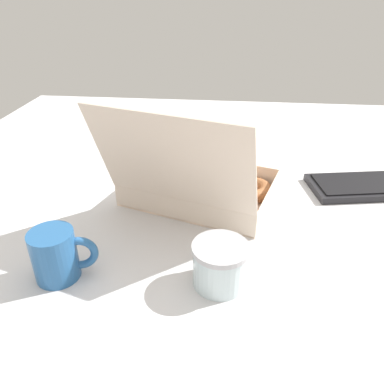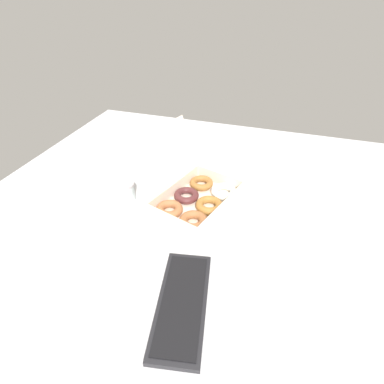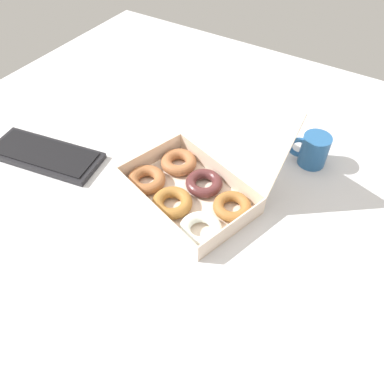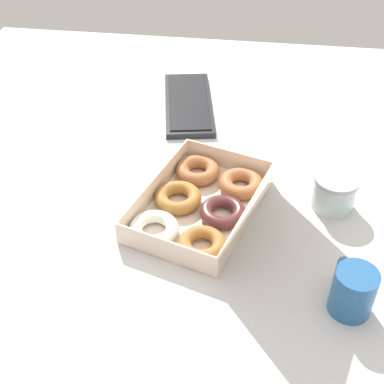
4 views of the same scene
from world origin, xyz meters
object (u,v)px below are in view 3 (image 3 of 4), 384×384
at_px(donut_box, 192,185).
at_px(coffee_mug, 313,150).
at_px(glass_jar, 223,122).
at_px(keyboard, 45,155).

relative_size(donut_box, coffee_mug, 3.62).
height_order(donut_box, coffee_mug, donut_box).
bearing_deg(coffee_mug, glass_jar, -177.56).
distance_m(donut_box, keyboard, 0.48).
distance_m(coffee_mug, glass_jar, 0.30).
distance_m(keyboard, coffee_mug, 0.81).
bearing_deg(glass_jar, coffee_mug, 2.44).
bearing_deg(glass_jar, keyboard, -135.30).
relative_size(coffee_mug, glass_jar, 1.16).
bearing_deg(coffee_mug, donut_box, -128.05).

